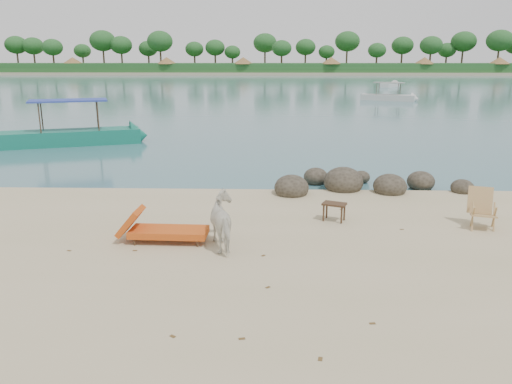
# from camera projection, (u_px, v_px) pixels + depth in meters

# --- Properties ---
(water) EXTENTS (400.00, 400.00, 0.00)m
(water) POSITION_uv_depth(u_px,v_px,m) (271.00, 81.00, 97.18)
(water) COLOR #386971
(water) RESTS_ON ground
(far_shore) EXTENTS (420.00, 90.00, 1.40)m
(far_shore) POSITION_uv_depth(u_px,v_px,m) (271.00, 72.00, 174.45)
(far_shore) COLOR tan
(far_shore) RESTS_ON ground
(far_scenery) EXTENTS (420.00, 18.00, 9.50)m
(far_scenery) POSITION_uv_depth(u_px,v_px,m) (271.00, 63.00, 141.47)
(far_scenery) COLOR #1E4C1E
(far_scenery) RESTS_ON ground
(boulders) EXTENTS (6.29, 2.81, 0.95)m
(boulders) POSITION_uv_depth(u_px,v_px,m) (355.00, 184.00, 16.04)
(boulders) COLOR #2F291F
(boulders) RESTS_ON ground
(cow) EXTENTS (1.08, 1.55, 1.19)m
(cow) POSITION_uv_depth(u_px,v_px,m) (226.00, 223.00, 10.96)
(cow) COLOR beige
(cow) RESTS_ON ground
(side_table) EXTENTS (0.68, 0.57, 0.47)m
(side_table) POSITION_uv_depth(u_px,v_px,m) (334.00, 213.00, 12.85)
(side_table) COLOR #372416
(side_table) RESTS_ON ground
(lounge_chair) EXTENTS (2.23, 0.85, 0.66)m
(lounge_chair) POSITION_uv_depth(u_px,v_px,m) (169.00, 229.00, 11.38)
(lounge_chair) COLOR #CA6B17
(lounge_chair) RESTS_ON ground
(deck_chair) EXTENTS (0.81, 0.85, 0.99)m
(deck_chair) POSITION_uv_depth(u_px,v_px,m) (484.00, 211.00, 12.17)
(deck_chair) COLOR tan
(deck_chair) RESTS_ON ground
(boat_near) EXTENTS (7.51, 4.14, 3.58)m
(boat_near) POSITION_uv_depth(u_px,v_px,m) (69.00, 107.00, 24.45)
(boat_near) COLOR #116854
(boat_near) RESTS_ON water
(boat_mid) EXTENTS (6.16, 3.80, 2.99)m
(boat_mid) POSITION_uv_depth(u_px,v_px,m) (389.00, 85.00, 51.36)
(boat_mid) COLOR #BCBCB7
(boat_mid) RESTS_ON water
(boat_far) EXTENTS (4.48, 6.24, 0.74)m
(boat_far) POSITION_uv_depth(u_px,v_px,m) (390.00, 84.00, 77.31)
(boat_far) COLOR silver
(boat_far) RESTS_ON water
(dead_leaves) EXTENTS (8.84, 7.32, 0.00)m
(dead_leaves) POSITION_uv_depth(u_px,v_px,m) (272.00, 276.00, 9.66)
(dead_leaves) COLOR brown
(dead_leaves) RESTS_ON ground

